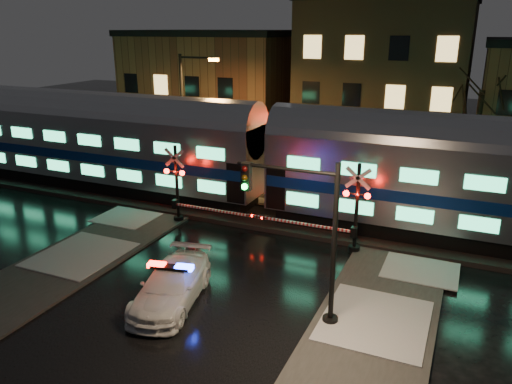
# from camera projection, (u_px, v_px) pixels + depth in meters

# --- Properties ---
(ground) EXTENTS (120.00, 120.00, 0.00)m
(ground) POSITION_uv_depth(u_px,v_px,m) (242.00, 256.00, 22.28)
(ground) COLOR black
(ground) RESTS_ON ground
(ballast) EXTENTS (90.00, 4.20, 0.24)m
(ballast) POSITION_uv_depth(u_px,v_px,m) (282.00, 216.00, 26.59)
(ballast) COLOR black
(ballast) RESTS_ON ground
(sidewalk_left) EXTENTS (4.00, 20.00, 0.12)m
(sidewalk_left) POSITION_uv_depth(u_px,v_px,m) (27.00, 286.00, 19.53)
(sidewalk_left) COLOR #2D2D2D
(sidewalk_left) RESTS_ON ground
(sidewalk_right) EXTENTS (4.00, 20.00, 0.12)m
(sidewalk_right) POSITION_uv_depth(u_px,v_px,m) (355.00, 375.00, 14.56)
(sidewalk_right) COLOR #2D2D2D
(sidewalk_right) RESTS_ON ground
(building_left) EXTENTS (14.00, 10.00, 9.00)m
(building_left) POSITION_uv_depth(u_px,v_px,m) (215.00, 88.00, 44.96)
(building_left) COLOR brown
(building_left) RESTS_ON ground
(building_mid) EXTENTS (12.00, 11.00, 11.50)m
(building_mid) POSITION_uv_depth(u_px,v_px,m) (386.00, 80.00, 39.27)
(building_mid) COLOR brown
(building_mid) RESTS_ON ground
(train) EXTENTS (51.00, 3.12, 5.92)m
(train) POSITION_uv_depth(u_px,v_px,m) (267.00, 155.00, 25.90)
(train) COLOR black
(train) RESTS_ON ballast
(police_car) EXTENTS (2.94, 5.15, 1.57)m
(police_car) POSITION_uv_depth(u_px,v_px,m) (172.00, 285.00, 18.30)
(police_car) COLOR white
(police_car) RESTS_ON ground
(crossing_signal_right) EXTENTS (5.88, 0.66, 4.17)m
(crossing_signal_right) POSITION_uv_depth(u_px,v_px,m) (348.00, 216.00, 22.16)
(crossing_signal_right) COLOR black
(crossing_signal_right) RESTS_ON ground
(crossing_signal_left) EXTENTS (5.78, 0.66, 4.09)m
(crossing_signal_left) POSITION_uv_depth(u_px,v_px,m) (182.00, 193.00, 25.45)
(crossing_signal_left) COLOR black
(crossing_signal_left) RESTS_ON ground
(traffic_light) EXTENTS (3.71, 0.68, 5.74)m
(traffic_light) POSITION_uv_depth(u_px,v_px,m) (307.00, 239.00, 16.50)
(traffic_light) COLOR black
(traffic_light) RESTS_ON ground
(streetlight) EXTENTS (2.73, 0.29, 8.17)m
(streetlight) POSITION_uv_depth(u_px,v_px,m) (186.00, 110.00, 31.73)
(streetlight) COLOR black
(streetlight) RESTS_ON ground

